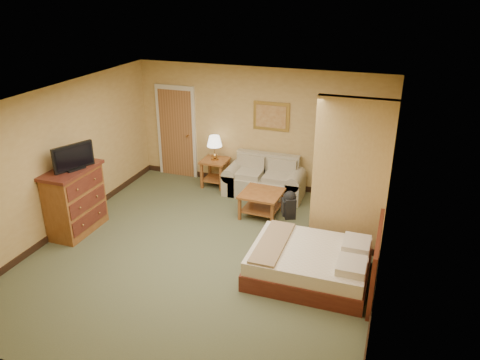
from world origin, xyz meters
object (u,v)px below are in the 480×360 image
at_px(loveseat, 264,182).
at_px(dresser, 75,200).
at_px(coffee_table, 262,199).
at_px(bed, 314,263).

bearing_deg(loveseat, dresser, -136.17).
relative_size(coffee_table, bed, 0.42).
xyz_separation_m(coffee_table, bed, (1.35, -1.72, -0.08)).
height_order(loveseat, bed, bed).
height_order(loveseat, coffee_table, loveseat).
relative_size(loveseat, bed, 0.88).
relative_size(dresser, bed, 0.65).
bearing_deg(coffee_table, dresser, -150.49).
xyz_separation_m(dresser, bed, (4.30, -0.05, -0.35)).
bearing_deg(bed, loveseat, 120.52).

